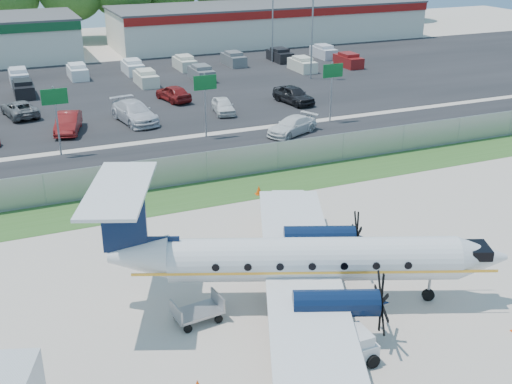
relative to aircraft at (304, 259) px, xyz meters
name	(u,v)px	position (x,y,z in m)	size (l,w,h in m)	color
ground	(307,284)	(0.85, 1.24, -2.11)	(170.00, 170.00, 0.00)	#C2B3A4
grass_verge	(218,192)	(0.85, 13.24, -2.10)	(170.00, 4.00, 0.02)	#2D561E
access_road	(185,157)	(0.85, 20.24, -2.10)	(170.00, 8.00, 0.02)	black
parking_lot	(122,92)	(0.85, 41.24, -2.10)	(170.00, 32.00, 0.02)	black
perimeter_fence	(207,167)	(0.85, 15.24, -1.11)	(120.00, 0.06, 1.99)	gray
building_east	(270,22)	(26.85, 63.22, 0.52)	(44.40, 12.40, 5.24)	silver
sign_left	(55,106)	(-7.15, 24.15, 1.50)	(1.80, 0.26, 5.00)	gray
sign_mid	(205,91)	(3.85, 24.15, 1.50)	(1.80, 0.26, 5.00)	gray
sign_right	(332,79)	(14.85, 24.15, 1.50)	(1.80, 0.26, 5.00)	gray
light_pole_ne	(312,29)	(20.85, 39.24, 3.12)	(0.90, 0.35, 9.09)	gray
light_pole_se	(273,18)	(20.85, 49.24, 3.12)	(0.90, 0.35, 9.09)	gray
tree_line	(71,40)	(0.85, 75.24, -2.11)	(112.00, 6.00, 14.00)	#2C601C
aircraft	(304,259)	(0.00, 0.00, 0.00)	(17.70, 17.20, 5.47)	silver
pushback_tug	(347,348)	(-0.38, -4.35, -1.52)	(2.29, 1.65, 1.23)	silver
baggage_cart_far	(198,311)	(-4.70, 0.38, -1.63)	(2.12, 1.42, 1.04)	gray
cone_starboard_wing	(259,190)	(3.03, 11.92, -1.84)	(0.41, 0.41, 0.58)	#E54707
road_car_mid	(292,134)	(10.31, 22.22, -2.11)	(1.91, 4.70, 1.36)	silver
parked_car_b	(69,132)	(-5.84, 29.61, -2.11)	(1.66, 4.76, 1.57)	maroon
parked_car_c	(135,122)	(-0.34, 30.35, -2.11)	(2.41, 5.93, 1.72)	silver
parked_car_d	(223,113)	(7.44, 30.06, -2.11)	(1.61, 4.00, 1.36)	silver
parked_car_e	(293,103)	(14.60, 30.70, -2.11)	(1.92, 4.76, 1.62)	black
parked_car_f	(21,116)	(-9.05, 35.96, -2.11)	(2.30, 4.98, 1.39)	#595B5E
parked_car_g	(174,101)	(4.61, 35.87, -2.11)	(1.81, 4.49, 1.53)	maroon
far_parking_rows	(112,82)	(0.85, 46.24, -2.11)	(56.00, 10.00, 1.60)	gray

